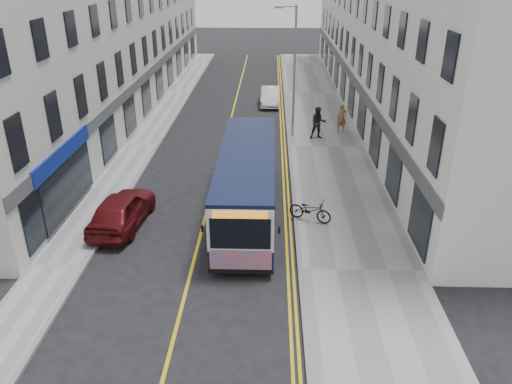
# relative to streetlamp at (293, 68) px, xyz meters

# --- Properties ---
(ground) EXTENTS (140.00, 140.00, 0.00)m
(ground) POSITION_rel_streetlamp_xyz_m (-4.17, -14.00, -4.38)
(ground) COLOR black
(ground) RESTS_ON ground
(pavement_east) EXTENTS (4.50, 64.00, 0.12)m
(pavement_east) POSITION_rel_streetlamp_xyz_m (2.08, -2.00, -4.32)
(pavement_east) COLOR gray
(pavement_east) RESTS_ON ground
(pavement_west) EXTENTS (2.00, 64.00, 0.12)m
(pavement_west) POSITION_rel_streetlamp_xyz_m (-9.17, -2.00, -4.32)
(pavement_west) COLOR gray
(pavement_west) RESTS_ON ground
(kerb_east) EXTENTS (0.18, 64.00, 0.13)m
(kerb_east) POSITION_rel_streetlamp_xyz_m (-0.17, -2.00, -4.32)
(kerb_east) COLOR slate
(kerb_east) RESTS_ON ground
(kerb_west) EXTENTS (0.18, 64.00, 0.13)m
(kerb_west) POSITION_rel_streetlamp_xyz_m (-8.17, -2.00, -4.32)
(kerb_west) COLOR slate
(kerb_west) RESTS_ON ground
(road_centre_line) EXTENTS (0.12, 64.00, 0.01)m
(road_centre_line) POSITION_rel_streetlamp_xyz_m (-4.17, -2.00, -4.38)
(road_centre_line) COLOR gold
(road_centre_line) RESTS_ON ground
(road_dbl_yellow_inner) EXTENTS (0.10, 64.00, 0.01)m
(road_dbl_yellow_inner) POSITION_rel_streetlamp_xyz_m (-0.62, -2.00, -4.38)
(road_dbl_yellow_inner) COLOR gold
(road_dbl_yellow_inner) RESTS_ON ground
(road_dbl_yellow_outer) EXTENTS (0.10, 64.00, 0.01)m
(road_dbl_yellow_outer) POSITION_rel_streetlamp_xyz_m (-0.42, -2.00, -4.38)
(road_dbl_yellow_outer) COLOR gold
(road_dbl_yellow_outer) RESTS_ON ground
(terrace_east) EXTENTS (6.00, 46.00, 13.00)m
(terrace_east) POSITION_rel_streetlamp_xyz_m (7.33, 7.00, 2.12)
(terrace_east) COLOR white
(terrace_east) RESTS_ON ground
(terrace_west) EXTENTS (6.00, 46.00, 13.00)m
(terrace_west) POSITION_rel_streetlamp_xyz_m (-13.17, 7.00, 2.12)
(terrace_west) COLOR beige
(terrace_west) RESTS_ON ground
(streetlamp) EXTENTS (1.32, 0.18, 8.00)m
(streetlamp) POSITION_rel_streetlamp_xyz_m (0.00, 0.00, 0.00)
(streetlamp) COLOR gray
(streetlamp) RESTS_ON ground
(city_bus) EXTENTS (2.39, 10.22, 2.97)m
(city_bus) POSITION_rel_streetlamp_xyz_m (-2.31, -10.73, -2.76)
(city_bus) COLOR black
(city_bus) RESTS_ON ground
(bicycle) EXTENTS (2.00, 1.38, 0.99)m
(bicycle) POSITION_rel_streetlamp_xyz_m (0.42, -11.48, -3.77)
(bicycle) COLOR black
(bicycle) RESTS_ON pavement_east
(pedestrian_near) EXTENTS (0.72, 0.53, 1.81)m
(pedestrian_near) POSITION_rel_streetlamp_xyz_m (3.30, 0.90, -3.36)
(pedestrian_near) COLOR #966644
(pedestrian_near) RESTS_ON pavement_east
(pedestrian_far) EXTENTS (1.05, 0.86, 2.00)m
(pedestrian_far) POSITION_rel_streetlamp_xyz_m (1.65, -0.51, -3.26)
(pedestrian_far) COLOR black
(pedestrian_far) RESTS_ON pavement_east
(car_white) EXTENTS (1.46, 4.06, 1.33)m
(car_white) POSITION_rel_streetlamp_xyz_m (-1.37, 7.83, -3.72)
(car_white) COLOR silver
(car_white) RESTS_ON ground
(car_maroon) EXTENTS (2.20, 4.62, 1.53)m
(car_maroon) POSITION_rel_streetlamp_xyz_m (-7.57, -11.96, -3.62)
(car_maroon) COLOR #530D11
(car_maroon) RESTS_ON ground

